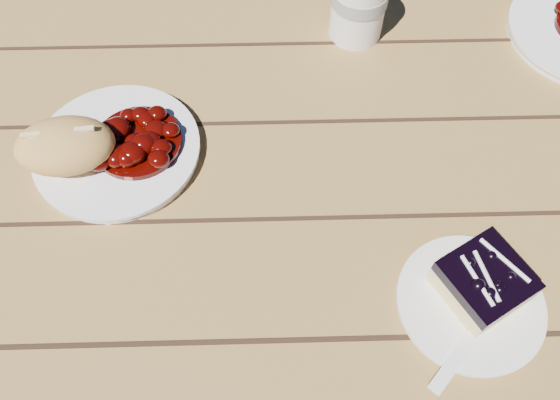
{
  "coord_description": "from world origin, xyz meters",
  "views": [
    {
      "loc": [
        0.15,
        -0.42,
        1.37
      ],
      "look_at": [
        0.16,
        -0.09,
        0.81
      ],
      "focal_mm": 35.0,
      "sensor_mm": 36.0,
      "label": 1
    }
  ],
  "objects_px": {
    "picnic_table": "(180,226)",
    "blueberry_cake": "(483,282)",
    "main_plate": "(118,151)",
    "bread_roll": "(65,146)",
    "coffee_cup": "(358,6)",
    "dessert_plate": "(470,303)"
  },
  "relations": [
    {
      "from": "picnic_table",
      "to": "blueberry_cake",
      "type": "height_order",
      "value": "blueberry_cake"
    },
    {
      "from": "main_plate",
      "to": "bread_roll",
      "type": "bearing_deg",
      "value": -160.02
    },
    {
      "from": "picnic_table",
      "to": "bread_roll",
      "type": "distance_m",
      "value": 0.24
    },
    {
      "from": "bread_roll",
      "to": "coffee_cup",
      "type": "xyz_separation_m",
      "value": [
        0.41,
        0.25,
        0.0
      ]
    },
    {
      "from": "picnic_table",
      "to": "dessert_plate",
      "type": "distance_m",
      "value": 0.46
    },
    {
      "from": "main_plate",
      "to": "blueberry_cake",
      "type": "relative_size",
      "value": 1.87
    },
    {
      "from": "dessert_plate",
      "to": "blueberry_cake",
      "type": "height_order",
      "value": "blueberry_cake"
    },
    {
      "from": "coffee_cup",
      "to": "blueberry_cake",
      "type": "bearing_deg",
      "value": -77.17
    },
    {
      "from": "picnic_table",
      "to": "dessert_plate",
      "type": "bearing_deg",
      "value": -27.77
    },
    {
      "from": "bread_roll",
      "to": "coffee_cup",
      "type": "bearing_deg",
      "value": 32.04
    },
    {
      "from": "dessert_plate",
      "to": "blueberry_cake",
      "type": "xyz_separation_m",
      "value": [
        0.01,
        0.01,
        0.03
      ]
    },
    {
      "from": "main_plate",
      "to": "dessert_plate",
      "type": "xyz_separation_m",
      "value": [
        0.44,
        -0.23,
        -0.0
      ]
    },
    {
      "from": "main_plate",
      "to": "coffee_cup",
      "type": "height_order",
      "value": "coffee_cup"
    },
    {
      "from": "dessert_plate",
      "to": "picnic_table",
      "type": "bearing_deg",
      "value": 152.23
    },
    {
      "from": "dessert_plate",
      "to": "coffee_cup",
      "type": "distance_m",
      "value": 0.48
    },
    {
      "from": "bread_roll",
      "to": "dessert_plate",
      "type": "xyz_separation_m",
      "value": [
        0.5,
        -0.21,
        -0.04
      ]
    },
    {
      "from": "dessert_plate",
      "to": "blueberry_cake",
      "type": "bearing_deg",
      "value": 56.31
    },
    {
      "from": "picnic_table",
      "to": "blueberry_cake",
      "type": "distance_m",
      "value": 0.48
    },
    {
      "from": "picnic_table",
      "to": "dessert_plate",
      "type": "xyz_separation_m",
      "value": [
        0.38,
        -0.2,
        0.17
      ]
    },
    {
      "from": "dessert_plate",
      "to": "coffee_cup",
      "type": "xyz_separation_m",
      "value": [
        -0.09,
        0.47,
        0.05
      ]
    },
    {
      "from": "picnic_table",
      "to": "coffee_cup",
      "type": "bearing_deg",
      "value": 42.1
    },
    {
      "from": "blueberry_cake",
      "to": "coffee_cup",
      "type": "xyz_separation_m",
      "value": [
        -0.1,
        0.45,
        0.02
      ]
    }
  ]
}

